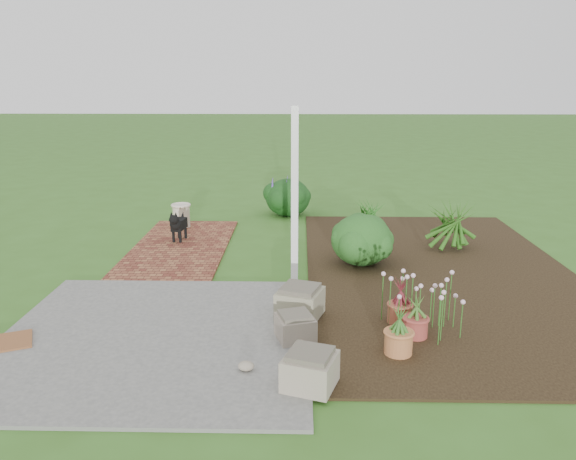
{
  "coord_description": "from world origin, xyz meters",
  "views": [
    {
      "loc": [
        0.38,
        -7.54,
        2.85
      ],
      "look_at": [
        0.2,
        0.4,
        0.7
      ],
      "focal_mm": 35.0,
      "sensor_mm": 36.0,
      "label": 1
    }
  ],
  "objects_px": {
    "black_dog": "(178,224)",
    "stone_trough_near": "(310,371)",
    "evergreen_shrub": "(362,238)",
    "cream_ceramic_urn": "(181,216)"
  },
  "relations": [
    {
      "from": "black_dog",
      "to": "evergreen_shrub",
      "type": "relative_size",
      "value": 0.64
    },
    {
      "from": "stone_trough_near",
      "to": "cream_ceramic_urn",
      "type": "height_order",
      "value": "cream_ceramic_urn"
    },
    {
      "from": "black_dog",
      "to": "stone_trough_near",
      "type": "bearing_deg",
      "value": -57.56
    },
    {
      "from": "stone_trough_near",
      "to": "evergreen_shrub",
      "type": "relative_size",
      "value": 0.48
    },
    {
      "from": "cream_ceramic_urn",
      "to": "black_dog",
      "type": "bearing_deg",
      "value": -81.29
    },
    {
      "from": "evergreen_shrub",
      "to": "cream_ceramic_urn",
      "type": "bearing_deg",
      "value": 146.81
    },
    {
      "from": "black_dog",
      "to": "cream_ceramic_urn",
      "type": "xyz_separation_m",
      "value": [
        -0.15,
        1.0,
        -0.09
      ]
    },
    {
      "from": "stone_trough_near",
      "to": "cream_ceramic_urn",
      "type": "xyz_separation_m",
      "value": [
        -2.43,
        5.85,
        0.07
      ]
    },
    {
      "from": "black_dog",
      "to": "evergreen_shrub",
      "type": "xyz_separation_m",
      "value": [
        3.13,
        -1.15,
        0.08
      ]
    },
    {
      "from": "black_dog",
      "to": "cream_ceramic_urn",
      "type": "bearing_deg",
      "value": 106.06
    }
  ]
}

